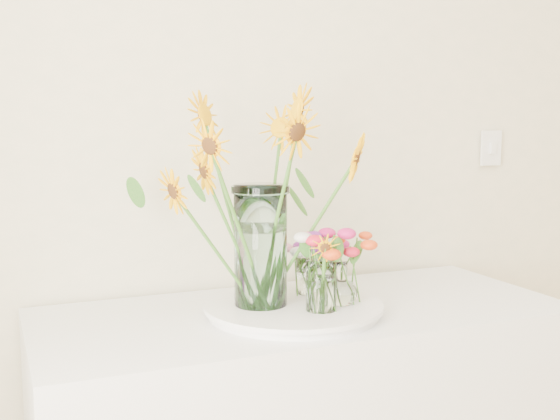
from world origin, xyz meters
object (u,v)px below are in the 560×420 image
at_px(mason_jar, 261,246).
at_px(small_vase_b, 342,284).
at_px(small_vase_c, 307,277).
at_px(tray, 293,310).
at_px(small_vase_a, 321,287).

height_order(mason_jar, small_vase_b, mason_jar).
relative_size(mason_jar, small_vase_c, 3.07).
bearing_deg(small_vase_b, mason_jar, 159.08).
bearing_deg(small_vase_c, mason_jar, -158.93).
bearing_deg(tray, mason_jar, 164.38).
height_order(small_vase_a, small_vase_b, small_vase_a).
distance_m(small_vase_b, small_vase_c, 0.14).
xyz_separation_m(mason_jar, small_vase_b, (0.19, -0.07, -0.10)).
bearing_deg(small_vase_c, small_vase_a, -103.17).
bearing_deg(tray, small_vase_a, -67.32).
bearing_deg(mason_jar, small_vase_a, -42.89).
distance_m(tray, small_vase_c, 0.13).
xyz_separation_m(tray, mason_jar, (-0.08, 0.02, 0.17)).
bearing_deg(small_vase_a, small_vase_c, 76.83).
relative_size(small_vase_a, small_vase_c, 1.27).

